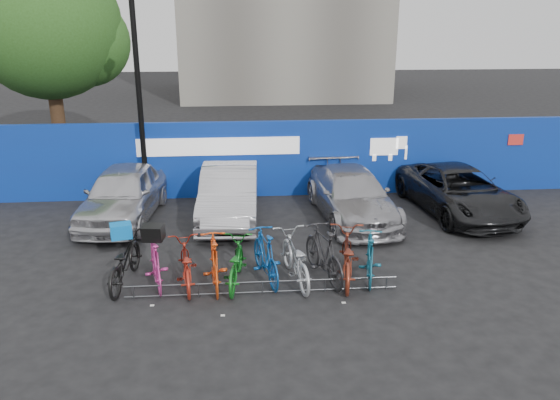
{
  "coord_description": "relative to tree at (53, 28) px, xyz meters",
  "views": [
    {
      "loc": [
        -0.46,
        -10.64,
        5.39
      ],
      "look_at": [
        0.58,
        2.0,
        1.17
      ],
      "focal_mm": 35.0,
      "sensor_mm": 36.0,
      "label": 1
    }
  ],
  "objects": [
    {
      "name": "cargo_topcase",
      "position": [
        4.55,
        -10.03,
        -3.88
      ],
      "size": [
        0.47,
        0.43,
        0.31
      ],
      "primitive_type": "cube",
      "rotation": [
        0.0,
        0.0,
        -0.13
      ],
      "color": "black",
      "rests_on": "bike_1"
    },
    {
      "name": "bike_2",
      "position": [
        5.18,
        -10.13,
        -4.59
      ],
      "size": [
        0.89,
        1.91,
        0.97
      ],
      "primitive_type": "imported",
      "rotation": [
        0.0,
        0.0,
        3.28
      ],
      "color": "#AC2B1B",
      "rests_on": "ground"
    },
    {
      "name": "bike_9",
      "position": [
        9.13,
        -10.14,
        -4.55
      ],
      "size": [
        0.84,
        1.8,
        1.04
      ],
      "primitive_type": "imported",
      "rotation": [
        0.0,
        0.0,
        2.93
      ],
      "color": "#16617C",
      "rests_on": "ground"
    },
    {
      "name": "lamppost",
      "position": [
        3.57,
        -4.66,
        -1.8
      ],
      "size": [
        0.25,
        0.5,
        6.11
      ],
      "color": "black",
      "rests_on": "ground"
    },
    {
      "name": "car_1",
      "position": [
        6.09,
        -6.06,
        -4.34
      ],
      "size": [
        1.75,
        4.51,
        1.46
      ],
      "primitive_type": "imported",
      "rotation": [
        0.0,
        0.0,
        -0.04
      ],
      "color": "#B2B2B7",
      "rests_on": "ground"
    },
    {
      "name": "car_0",
      "position": [
        3.13,
        -5.9,
        -4.31
      ],
      "size": [
        2.21,
        4.6,
        1.52
      ],
      "primitive_type": "imported",
      "rotation": [
        0.0,
        0.0,
        -0.1
      ],
      "color": "silver",
      "rests_on": "ground"
    },
    {
      "name": "bike_7",
      "position": [
        8.13,
        -10.03,
        -4.48
      ],
      "size": [
        1.04,
        2.05,
        1.19
      ],
      "primitive_type": "imported",
      "rotation": [
        0.0,
        0.0,
        3.4
      ],
      "color": "#28282B",
      "rests_on": "ground"
    },
    {
      "name": "bike_3",
      "position": [
        5.8,
        -10.2,
        -4.51
      ],
      "size": [
        0.68,
        1.89,
        1.11
      ],
      "primitive_type": "imported",
      "rotation": [
        0.0,
        0.0,
        3.23
      ],
      "color": "#F54F16",
      "rests_on": "ground"
    },
    {
      "name": "bike_6",
      "position": [
        7.5,
        -10.12,
        -4.53
      ],
      "size": [
        1.03,
        2.12,
        1.07
      ],
      "primitive_type": "imported",
      "rotation": [
        0.0,
        0.0,
        3.31
      ],
      "color": "#ACB0B4",
      "rests_on": "ground"
    },
    {
      "name": "bike_8",
      "position": [
        8.61,
        -10.15,
        -4.52
      ],
      "size": [
        1.07,
        2.17,
        1.09
      ],
      "primitive_type": "imported",
      "rotation": [
        0.0,
        0.0,
        2.97
      ],
      "color": "maroon",
      "rests_on": "ground"
    },
    {
      "name": "tree",
      "position": [
        0.0,
        0.0,
        0.0
      ],
      "size": [
        5.4,
        5.2,
        7.8
      ],
      "color": "#382314",
      "rests_on": "ground"
    },
    {
      "name": "bike_rack",
      "position": [
        6.77,
        -10.66,
        -4.91
      ],
      "size": [
        5.6,
        0.03,
        0.3
      ],
      "color": "#595B60",
      "rests_on": "ground"
    },
    {
      "name": "car_2",
      "position": [
        9.53,
        -6.28,
        -4.4
      ],
      "size": [
        2.24,
        4.77,
        1.35
      ],
      "primitive_type": "imported",
      "rotation": [
        0.0,
        0.0,
        0.08
      ],
      "color": "#9F9EA3",
      "rests_on": "ground"
    },
    {
      "name": "bike_0",
      "position": [
        3.89,
        -9.96,
        -4.54
      ],
      "size": [
        0.93,
        2.1,
        1.07
      ],
      "primitive_type": "imported",
      "rotation": [
        0.0,
        0.0,
        3.03
      ],
      "color": "black",
      "rests_on": "ground"
    },
    {
      "name": "bike_1",
      "position": [
        4.55,
        -10.03,
        -4.55
      ],
      "size": [
        0.87,
        1.78,
        1.03
      ],
      "primitive_type": "imported",
      "rotation": [
        0.0,
        0.0,
        3.38
      ],
      "color": "#E43C9D",
      "rests_on": "ground"
    },
    {
      "name": "cargo_crate",
      "position": [
        3.89,
        -9.96,
        -3.85
      ],
      "size": [
        0.5,
        0.43,
        0.3
      ],
      "primitive_type": "cube",
      "rotation": [
        0.0,
        0.0,
        0.27
      ],
      "color": "blue",
      "rests_on": "bike_0"
    },
    {
      "name": "car_3",
      "position": [
        12.69,
        -6.13,
        -4.41
      ],
      "size": [
        2.69,
        4.96,
        1.32
      ],
      "primitive_type": "imported",
      "rotation": [
        0.0,
        0.0,
        0.11
      ],
      "color": "black",
      "rests_on": "ground"
    },
    {
      "name": "hoarding",
      "position": [
        6.78,
        -4.06,
        -3.86
      ],
      "size": [
        22.0,
        0.18,
        2.4
      ],
      "color": "#0B319B",
      "rests_on": "ground"
    },
    {
      "name": "bike_5",
      "position": [
        6.88,
        -10.0,
        -4.5
      ],
      "size": [
        0.93,
        1.95,
        1.13
      ],
      "primitive_type": "imported",
      "rotation": [
        0.0,
        0.0,
        3.36
      ],
      "color": "#0F4DA0",
      "rests_on": "ground"
    },
    {
      "name": "bike_4",
      "position": [
        6.23,
        -10.15,
        -4.58
      ],
      "size": [
        0.88,
        1.91,
        0.97
      ],
      "primitive_type": "imported",
      "rotation": [
        0.0,
        0.0,
        3.01
      ],
      "color": "#14751D",
      "rests_on": "ground"
    },
    {
      "name": "ground",
      "position": [
        6.77,
        -10.06,
        -5.07
      ],
      "size": [
        100.0,
        100.0,
        0.0
      ],
      "primitive_type": "plane",
      "color": "black",
      "rests_on": "ground"
    }
  ]
}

